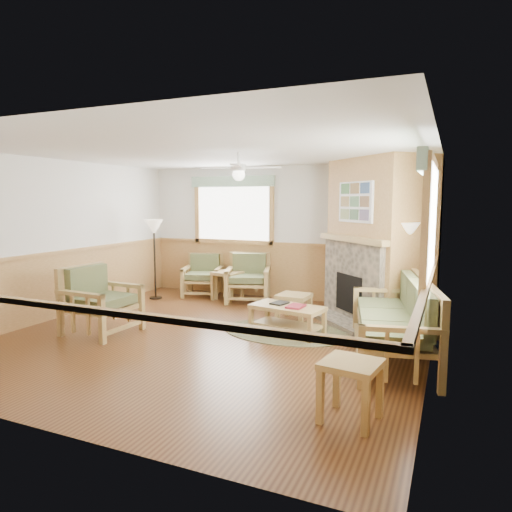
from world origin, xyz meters
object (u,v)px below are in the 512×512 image
at_px(sofa, 391,319).
at_px(end_table_chairs, 227,286).
at_px(armchair_left, 102,300).
at_px(floor_lamp_right, 405,278).
at_px(coffee_table, 287,320).
at_px(floor_lamp_left, 155,259).
at_px(end_table_sofa, 350,391).
at_px(armchair_back_right, 248,278).
at_px(footstool, 294,307).
at_px(armchair_back_left, 203,275).

relative_size(sofa, end_table_chairs, 3.80).
bearing_deg(armchair_left, sofa, -78.84).
bearing_deg(floor_lamp_right, end_table_chairs, 164.27).
height_order(coffee_table, floor_lamp_left, floor_lamp_left).
bearing_deg(end_table_chairs, end_table_sofa, -50.86).
distance_m(sofa, floor_lamp_left, 5.21).
relative_size(coffee_table, floor_lamp_left, 0.67).
bearing_deg(end_table_sofa, armchair_back_right, 124.97).
relative_size(end_table_sofa, floor_lamp_right, 0.33).
bearing_deg(end_table_sofa, armchair_left, 162.35).
distance_m(footstool, floor_lamp_right, 1.87).
xyz_separation_m(armchair_back_right, armchair_left, (-1.12, -2.90, 0.04)).
xyz_separation_m(end_table_sofa, footstool, (-1.61, 3.16, -0.06)).
xyz_separation_m(sofa, floor_lamp_left, (-4.89, 1.77, 0.31)).
height_order(footstool, floor_lamp_right, floor_lamp_right).
bearing_deg(end_table_sofa, sofa, 86.22).
xyz_separation_m(footstool, floor_lamp_left, (-3.16, 0.48, 0.59)).
xyz_separation_m(sofa, footstool, (-1.74, 1.28, -0.28)).
distance_m(armchair_back_left, end_table_sofa, 5.90).
xyz_separation_m(armchair_back_right, coffee_table, (1.48, -1.83, -0.25)).
bearing_deg(coffee_table, footstool, 112.45).
distance_m(coffee_table, floor_lamp_left, 3.62).
relative_size(armchair_back_left, floor_lamp_left, 0.53).
xyz_separation_m(sofa, floor_lamp_right, (0.02, 1.27, 0.34)).
distance_m(sofa, end_table_chairs, 4.16).
distance_m(armchair_back_right, coffee_table, 2.37).
bearing_deg(end_table_sofa, floor_lamp_left, 142.64).
xyz_separation_m(end_table_chairs, floor_lamp_left, (-1.40, -0.50, 0.53)).
height_order(end_table_chairs, floor_lamp_left, floor_lamp_left).
xyz_separation_m(armchair_back_left, footstool, (2.42, -1.14, -0.21)).
height_order(coffee_table, end_table_chairs, end_table_chairs).
distance_m(end_table_sofa, floor_lamp_left, 6.03).
relative_size(armchair_back_left, end_table_sofa, 1.55).
distance_m(sofa, coffee_table, 1.67).
height_order(armchair_left, coffee_table, armchair_left).
distance_m(coffee_table, floor_lamp_right, 1.89).
bearing_deg(armchair_back_right, coffee_table, -69.51).
distance_m(sofa, end_table_sofa, 1.89).
height_order(armchair_back_right, footstool, armchair_back_right).
distance_m(end_table_chairs, floor_lamp_left, 1.58).
height_order(armchair_back_right, end_table_chairs, armchair_back_right).
bearing_deg(coffee_table, sofa, -6.16).
relative_size(armchair_back_right, coffee_table, 0.87).
bearing_deg(floor_lamp_left, coffee_table, -21.20).
height_order(coffee_table, floor_lamp_right, floor_lamp_right).
bearing_deg(end_table_sofa, footstool, 117.06).
height_order(armchair_left, floor_lamp_right, floor_lamp_right).
xyz_separation_m(end_table_chairs, floor_lamp_right, (3.52, -0.99, 0.56)).
bearing_deg(end_table_sofa, floor_lamp_right, 87.29).
xyz_separation_m(sofa, armchair_back_left, (-4.15, 2.42, -0.07)).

